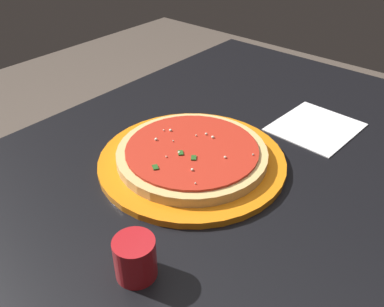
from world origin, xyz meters
The scene contains 5 objects.
restaurant_table centered at (0.00, 0.00, 0.60)m, with size 1.12×0.71×0.75m.
serving_plate centered at (0.01, 0.04, 0.75)m, with size 0.30×0.30×0.01m, color orange.
pizza centered at (0.01, 0.04, 0.77)m, with size 0.24×0.24×0.02m.
cup_small_sauce centered at (-0.20, -0.06, 0.77)m, with size 0.05×0.05×0.05m, color #B2191E.
napkin_folded_right centered at (0.25, -0.06, 0.75)m, with size 0.15×0.14×0.00m, color white.
Camera 1 is at (-0.40, -0.31, 1.14)m, focal length 38.35 mm.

